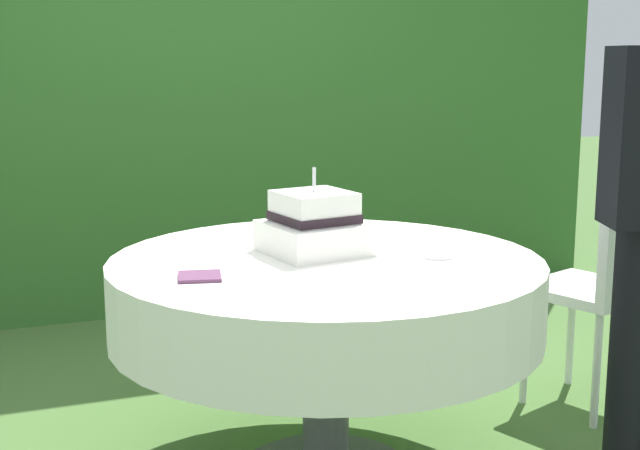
% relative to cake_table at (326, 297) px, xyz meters
% --- Properties ---
extents(foliage_hedge, '(5.04, 0.45, 2.65)m').
position_rel_cake_table_xyz_m(foliage_hedge, '(0.00, 2.28, 0.71)').
color(foliage_hedge, '#336628').
rests_on(foliage_hedge, ground_plane).
extents(cake_table, '(1.38, 1.38, 0.74)m').
position_rel_cake_table_xyz_m(cake_table, '(0.00, 0.00, 0.00)').
color(cake_table, '#4C4C51').
rests_on(cake_table, ground_plane).
extents(wedding_cake, '(0.34, 0.34, 0.28)m').
position_rel_cake_table_xyz_m(wedding_cake, '(-0.00, 0.09, 0.22)').
color(wedding_cake, white).
rests_on(wedding_cake, cake_table).
extents(serving_plate_near, '(0.15, 0.15, 0.01)m').
position_rel_cake_table_xyz_m(serving_plate_near, '(0.30, 0.42, 0.13)').
color(serving_plate_near, white).
rests_on(serving_plate_near, cake_table).
extents(serving_plate_far, '(0.12, 0.12, 0.01)m').
position_rel_cake_table_xyz_m(serving_plate_far, '(0.34, -0.11, 0.13)').
color(serving_plate_far, white).
rests_on(serving_plate_far, cake_table).
extents(napkin_stack, '(0.15, 0.15, 0.01)m').
position_rel_cake_table_xyz_m(napkin_stack, '(-0.43, -0.11, 0.13)').
color(napkin_stack, '#603856').
rests_on(napkin_stack, cake_table).
extents(garden_chair, '(0.51, 0.51, 0.89)m').
position_rel_cake_table_xyz_m(garden_chair, '(1.20, 0.13, -0.07)').
color(garden_chair, white).
rests_on(garden_chair, ground_plane).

